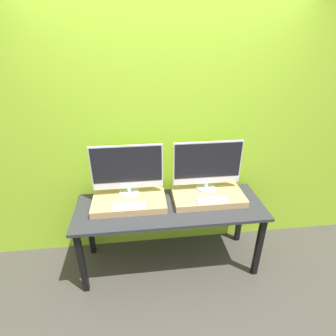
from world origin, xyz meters
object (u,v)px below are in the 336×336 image
(monitor_left, at_px, (127,169))
(keyboard_right, at_px, (212,200))
(keyboard_left, at_px, (129,206))
(monitor_right, at_px, (207,165))

(monitor_left, xyz_separation_m, keyboard_right, (0.76, -0.23, -0.26))
(keyboard_left, relative_size, monitor_right, 0.43)
(monitor_left, distance_m, keyboard_right, 0.84)
(keyboard_left, xyz_separation_m, monitor_right, (0.76, 0.23, 0.26))
(monitor_left, height_order, keyboard_left, monitor_left)
(monitor_right, height_order, keyboard_right, monitor_right)
(monitor_right, bearing_deg, keyboard_right, -90.00)
(keyboard_left, height_order, keyboard_right, same)
(keyboard_right, bearing_deg, keyboard_left, 180.00)
(monitor_left, relative_size, monitor_right, 1.00)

